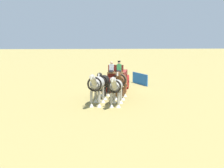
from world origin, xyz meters
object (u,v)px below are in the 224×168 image
Objects in this scene: show_wagon at (118,77)px; draft_horse_lead_near at (116,87)px; draft_horse_rear_off at (103,82)px; draft_horse_lead_off at (97,85)px; draft_horse_rear_near at (120,81)px.

show_wagon reaches higher than draft_horse_lead_near.
draft_horse_rear_off is 2.58m from draft_horse_lead_off.
draft_horse_lead_near is at bearing 76.78° from draft_horse_lead_off.
draft_horse_lead_near reaches higher than draft_horse_rear_off.
draft_horse_lead_near is 0.96× the size of draft_horse_lead_off.
draft_horse_rear_off is at bearing -101.28° from draft_horse_rear_near.
show_wagon is at bearing 161.79° from draft_horse_lead_off.
draft_horse_rear_near is 0.95× the size of draft_horse_lead_off.
draft_horse_lead_off is (-0.30, -1.27, 0.13)m from draft_horse_lead_near.
draft_horse_rear_off is at bearing 167.73° from draft_horse_lead_off.
draft_horse_lead_off is at bearing -103.22° from draft_horse_lead_near.
draft_horse_lead_off reaches higher than draft_horse_rear_off.
draft_horse_rear_near is at bearing 167.73° from draft_horse_lead_near.
draft_horse_rear_near is 0.94× the size of draft_horse_rear_off.
draft_horse_lead_off is at bearing -12.27° from draft_horse_rear_off.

